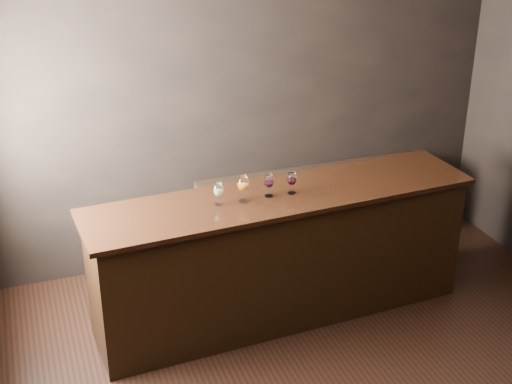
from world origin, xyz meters
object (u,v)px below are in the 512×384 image
object	(u,v)px
back_bar_shelf	(311,211)
glass_red_b	(292,179)
glass_white	(218,190)
glass_amber	(243,184)
glass_red_a	(269,182)
bar_counter	(281,258)

from	to	relation	value
back_bar_shelf	glass_red_b	world-z (taller)	glass_red_b
glass_white	glass_amber	world-z (taller)	glass_amber
glass_red_a	bar_counter	bearing A→B (deg)	2.17
glass_amber	back_bar_shelf	bearing A→B (deg)	43.99
bar_counter	glass_red_b	world-z (taller)	glass_red_b
glass_amber	glass_white	bearing A→B (deg)	178.86
bar_counter	glass_red_a	size ratio (longest dim) A/B	16.76
glass_red_b	glass_amber	bearing A→B (deg)	-178.36
glass_red_a	back_bar_shelf	bearing A→B (deg)	50.24
back_bar_shelf	glass_amber	distance (m)	1.70
back_bar_shelf	glass_white	bearing A→B (deg)	-141.09
back_bar_shelf	glass_white	distance (m)	1.82
bar_counter	glass_amber	xyz separation A→B (m)	(-0.34, -0.02, 0.74)
bar_counter	back_bar_shelf	distance (m)	1.23
bar_counter	glass_white	xyz separation A→B (m)	(-0.54, -0.02, 0.72)
bar_counter	glass_red_a	xyz separation A→B (m)	(-0.12, -0.00, 0.72)
bar_counter	glass_red_a	world-z (taller)	glass_red_a
bar_counter	glass_white	size ratio (longest dim) A/B	16.96
bar_counter	glass_red_a	bearing A→B (deg)	178.78
bar_counter	glass_red_b	distance (m)	0.72
glass_white	glass_red_a	world-z (taller)	glass_red_a
glass_red_a	glass_white	bearing A→B (deg)	-177.86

